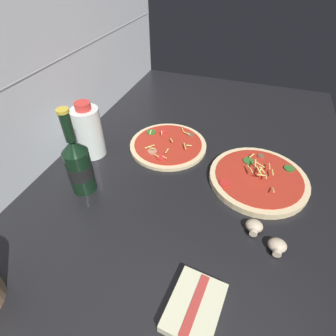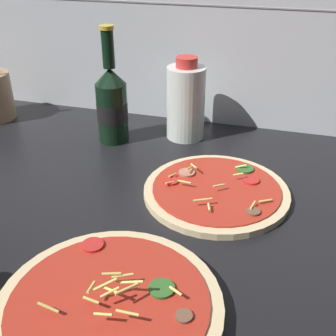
{
  "view_description": "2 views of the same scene",
  "coord_description": "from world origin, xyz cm",
  "px_view_note": "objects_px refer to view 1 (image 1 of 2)",
  "views": [
    {
      "loc": [
        -53.18,
        -11.04,
        56.7
      ],
      "look_at": [
        1.11,
        7.77,
        6.36
      ],
      "focal_mm": 28.0,
      "sensor_mm": 36.0,
      "label": 1
    },
    {
      "loc": [
        25.68,
        -51.11,
        44.35
      ],
      "look_at": [
        7.16,
        11.78,
        7.22
      ],
      "focal_mm": 45.0,
      "sensor_mm": 36.0,
      "label": 2
    }
  ],
  "objects_px": {
    "oil_bottle": "(89,132)",
    "mushroom_left": "(254,227)",
    "pizza_near": "(258,179)",
    "mushroom_right": "(277,246)",
    "pizza_far": "(168,145)",
    "beer_bottle": "(78,165)",
    "dish_towel": "(195,307)"
  },
  "relations": [
    {
      "from": "mushroom_left",
      "to": "dish_towel",
      "type": "bearing_deg",
      "value": 158.35
    },
    {
      "from": "pizza_near",
      "to": "mushroom_left",
      "type": "height_order",
      "value": "pizza_near"
    },
    {
      "from": "mushroom_right",
      "to": "beer_bottle",
      "type": "bearing_deg",
      "value": 86.79
    },
    {
      "from": "oil_bottle",
      "to": "mushroom_left",
      "type": "bearing_deg",
      "value": -104.91
    },
    {
      "from": "mushroom_left",
      "to": "mushroom_right",
      "type": "bearing_deg",
      "value": -124.72
    },
    {
      "from": "oil_bottle",
      "to": "beer_bottle",
      "type": "bearing_deg",
      "value": -157.2
    },
    {
      "from": "pizza_near",
      "to": "dish_towel",
      "type": "bearing_deg",
      "value": 168.19
    },
    {
      "from": "oil_bottle",
      "to": "pizza_near",
      "type": "bearing_deg",
      "value": -85.75
    },
    {
      "from": "pizza_near",
      "to": "oil_bottle",
      "type": "xyz_separation_m",
      "value": [
        -0.04,
        0.53,
        0.07
      ]
    },
    {
      "from": "beer_bottle",
      "to": "oil_bottle",
      "type": "height_order",
      "value": "beer_bottle"
    },
    {
      "from": "pizza_far",
      "to": "mushroom_left",
      "type": "height_order",
      "value": "pizza_far"
    },
    {
      "from": "pizza_far",
      "to": "mushroom_left",
      "type": "distance_m",
      "value": 0.4
    },
    {
      "from": "oil_bottle",
      "to": "mushroom_right",
      "type": "bearing_deg",
      "value": -107.01
    },
    {
      "from": "mushroom_left",
      "to": "mushroom_right",
      "type": "xyz_separation_m",
      "value": [
        -0.04,
        -0.05,
        0.0
      ]
    },
    {
      "from": "pizza_far",
      "to": "mushroom_right",
      "type": "xyz_separation_m",
      "value": [
        -0.3,
        -0.37,
        0.01
      ]
    },
    {
      "from": "pizza_far",
      "to": "mushroom_right",
      "type": "relative_size",
      "value": 5.93
    },
    {
      "from": "beer_bottle",
      "to": "dish_towel",
      "type": "height_order",
      "value": "beer_bottle"
    },
    {
      "from": "oil_bottle",
      "to": "mushroom_right",
      "type": "height_order",
      "value": "oil_bottle"
    },
    {
      "from": "beer_bottle",
      "to": "pizza_far",
      "type": "bearing_deg",
      "value": -31.09
    },
    {
      "from": "mushroom_left",
      "to": "dish_towel",
      "type": "distance_m",
      "value": 0.24
    },
    {
      "from": "mushroom_left",
      "to": "pizza_far",
      "type": "bearing_deg",
      "value": 50.34
    },
    {
      "from": "oil_bottle",
      "to": "mushroom_left",
      "type": "relative_size",
      "value": 4.19
    },
    {
      "from": "pizza_far",
      "to": "mushroom_right",
      "type": "bearing_deg",
      "value": -128.96
    },
    {
      "from": "mushroom_right",
      "to": "dish_towel",
      "type": "height_order",
      "value": "mushroom_right"
    },
    {
      "from": "pizza_near",
      "to": "beer_bottle",
      "type": "height_order",
      "value": "beer_bottle"
    },
    {
      "from": "mushroom_left",
      "to": "pizza_near",
      "type": "bearing_deg",
      "value": 1.39
    },
    {
      "from": "pizza_far",
      "to": "pizza_near",
      "type": "bearing_deg",
      "value": -103.92
    },
    {
      "from": "oil_bottle",
      "to": "mushroom_right",
      "type": "relative_size",
      "value": 4.18
    },
    {
      "from": "pizza_near",
      "to": "mushroom_left",
      "type": "relative_size",
      "value": 6.45
    },
    {
      "from": "mushroom_right",
      "to": "dish_towel",
      "type": "distance_m",
      "value": 0.24
    },
    {
      "from": "pizza_near",
      "to": "mushroom_right",
      "type": "bearing_deg",
      "value": -164.92
    },
    {
      "from": "pizza_near",
      "to": "mushroom_right",
      "type": "relative_size",
      "value": 6.43
    }
  ]
}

